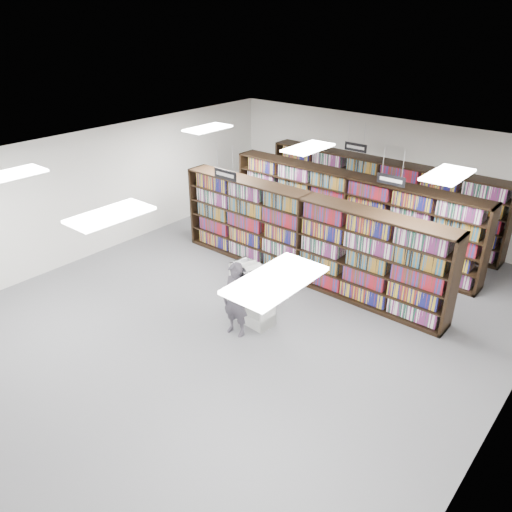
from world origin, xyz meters
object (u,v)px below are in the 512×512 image
Objects in this scene: bookshelf_row_near at (304,238)px; open_book at (248,266)px; shopper at (236,300)px; endcap_display at (254,302)px.

bookshelf_row_near is 2.25m from open_book.
open_book is 0.71m from shopper.
open_book is (0.21, -2.23, 0.24)m from bookshelf_row_near.
shopper is at bearing -56.36° from open_book.
shopper is (0.30, -2.70, -0.28)m from bookshelf_row_near.
bookshelf_row_near is 4.53× the size of shopper.
bookshelf_row_near is at bearing 89.50° from shopper.
bookshelf_row_near is 9.05× the size of open_book.
endcap_display is 0.82× the size of shopper.
open_book reaches higher than endcap_display.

